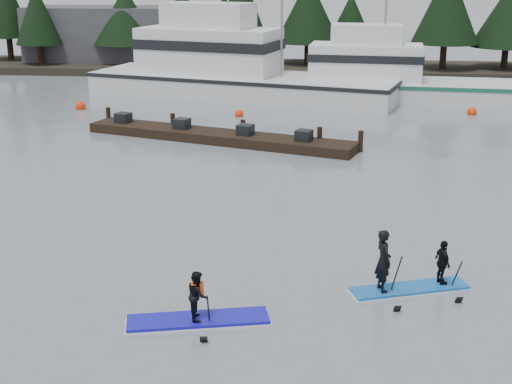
# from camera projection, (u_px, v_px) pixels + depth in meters

# --- Properties ---
(ground) EXTENTS (160.00, 160.00, 0.00)m
(ground) POSITION_uv_depth(u_px,v_px,m) (233.00, 304.00, 18.13)
(ground) COLOR slate
(ground) RESTS_ON ground
(far_shore) EXTENTS (70.00, 8.00, 0.60)m
(far_shore) POSITION_uv_depth(u_px,v_px,m) (300.00, 69.00, 57.88)
(far_shore) COLOR #2D281E
(far_shore) RESTS_ON ground
(treeline) EXTENTS (60.00, 4.00, 8.00)m
(treeline) POSITION_uv_depth(u_px,v_px,m) (300.00, 72.00, 57.97)
(treeline) COLOR black
(treeline) RESTS_ON ground
(waterfront_building) EXTENTS (18.00, 6.00, 5.00)m
(waterfront_building) POSITION_uv_depth(u_px,v_px,m) (136.00, 37.00, 60.44)
(waterfront_building) COLOR #4C4C51
(waterfront_building) RESTS_ON ground
(fishing_boat_large) EXTENTS (20.90, 10.66, 11.09)m
(fishing_boat_large) POSITION_uv_depth(u_px,v_px,m) (234.00, 83.00, 46.94)
(fishing_boat_large) COLOR silver
(fishing_boat_large) RESTS_ON ground
(fishing_boat_medium) EXTENTS (16.07, 5.88, 9.19)m
(fishing_boat_medium) POSITION_uv_depth(u_px,v_px,m) (387.00, 89.00, 46.02)
(fishing_boat_medium) COLOR silver
(fishing_boat_medium) RESTS_ON ground
(floating_dock) EXTENTS (13.82, 6.17, 0.46)m
(floating_dock) POSITION_uv_depth(u_px,v_px,m) (218.00, 137.00, 34.97)
(floating_dock) COLOR black
(floating_dock) RESTS_ON ground
(buoy_b) EXTENTS (0.51, 0.51, 0.51)m
(buoy_b) POSITION_uv_depth(u_px,v_px,m) (239.00, 116.00, 40.87)
(buoy_b) COLOR #FC340C
(buoy_b) RESTS_ON ground
(buoy_c) EXTENTS (0.56, 0.56, 0.56)m
(buoy_c) POSITION_uv_depth(u_px,v_px,m) (472.00, 114.00, 41.38)
(buoy_c) COLOR #FC340C
(buoy_c) RESTS_ON ground
(buoy_a) EXTENTS (0.62, 0.62, 0.62)m
(buoy_a) POSITION_uv_depth(u_px,v_px,m) (81.00, 109.00, 42.96)
(buoy_a) COLOR #FC340C
(buoy_a) RESTS_ON ground
(paddleboard_solo) EXTENTS (3.51, 1.59, 1.80)m
(paddleboard_solo) POSITION_uv_depth(u_px,v_px,m) (198.00, 308.00, 17.06)
(paddleboard_solo) COLOR #1613BA
(paddleboard_solo) RESTS_ON ground
(paddleboard_duo) EXTENTS (3.24, 1.76, 2.27)m
(paddleboard_duo) POSITION_uv_depth(u_px,v_px,m) (408.00, 269.00, 18.65)
(paddleboard_duo) COLOR blue
(paddleboard_duo) RESTS_ON ground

